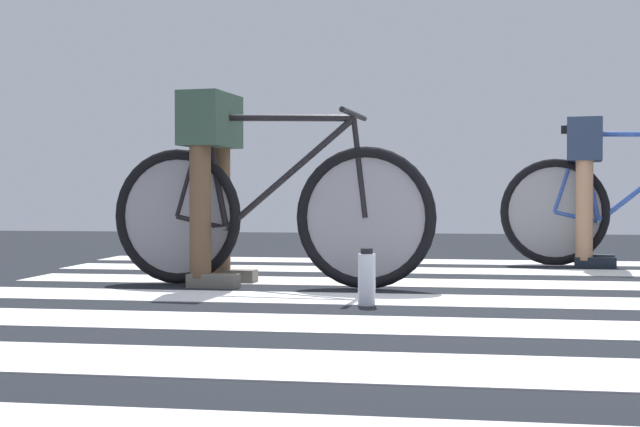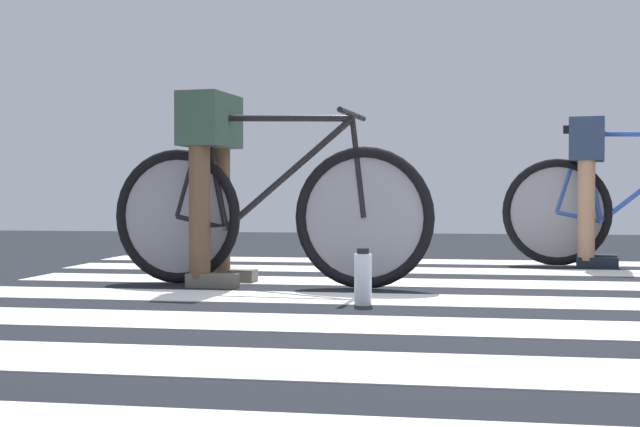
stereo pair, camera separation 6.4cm
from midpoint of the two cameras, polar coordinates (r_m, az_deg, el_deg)
The scene contains 7 objects.
ground at distance 3.83m, azimuth 11.60°, elevation -6.04°, with size 18.00×14.00×0.02m.
crosswalk_markings at distance 3.54m, azimuth 11.42°, elevation -6.42°, with size 5.45×5.74×0.00m.
bicycle_1_of_2 at distance 4.49m, azimuth -3.11°, elevation 0.11°, with size 1.73×0.52×0.93m.
cyclist_1_of_2 at distance 4.60m, azimuth -6.79°, elevation 3.42°, with size 0.35×0.43×1.00m.
bicycle_2_of_2 at distance 6.02m, azimuth 20.39°, elevation 0.31°, with size 1.73×0.52×0.93m.
cyclist_2_of_2 at distance 6.01m, azimuth 17.45°, elevation 2.68°, with size 0.36×0.44×0.98m.
water_bottle at distance 3.72m, azimuth 3.33°, elevation -4.26°, with size 0.08×0.08×0.24m.
Camera 2 is at (-0.12, -3.79, 0.49)m, focal length 48.75 mm.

